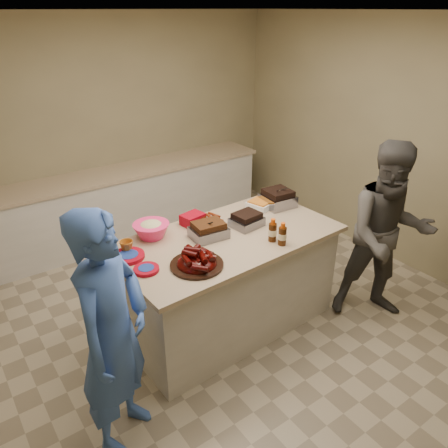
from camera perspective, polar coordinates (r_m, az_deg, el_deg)
room at (r=4.37m, az=1.08°, el=-12.00°), size 4.50×5.00×2.70m
back_counter at (r=5.81m, az=-11.90°, el=2.88°), size 3.60×0.64×0.90m
island at (r=4.31m, az=0.40°, el=-12.71°), size 2.03×1.13×0.94m
rib_platter at (r=3.37m, az=-3.56°, el=-5.49°), size 0.52×0.52×0.17m
pulled_pork_tray at (r=3.77m, az=-2.00°, el=-1.75°), size 0.32×0.26×0.09m
brisket_tray at (r=3.97m, az=2.97°, el=-0.26°), size 0.29×0.25×0.08m
roasting_pan at (r=4.40m, az=6.97°, el=2.39°), size 0.31×0.31×0.12m
coleslaw_bowl at (r=3.83m, az=-9.39°, el=-1.67°), size 0.33×0.33×0.22m
sausage_plate at (r=4.02m, az=-2.45°, el=0.14°), size 0.35×0.35×0.05m
mac_cheese_dish at (r=4.38m, az=5.09°, el=2.33°), size 0.35×0.29×0.08m
bbq_bottle_a at (r=3.69m, az=7.55°, el=-2.67°), size 0.07×0.07×0.20m
bbq_bottle_b at (r=3.74m, az=6.29°, el=-2.19°), size 0.07×0.07×0.21m
mustard_bottle at (r=3.81m, az=-3.03°, el=-1.46°), size 0.05×0.05×0.13m
sauce_bowl at (r=3.88m, az=-1.57°, el=-0.90°), size 0.15×0.05×0.15m
plate_stack_large at (r=3.55m, az=-12.37°, el=-4.33°), size 0.27×0.27×0.03m
plate_stack_small at (r=3.36m, az=-10.09°, el=-6.05°), size 0.20×0.20×0.03m
plastic_cup at (r=3.63m, az=-12.52°, el=-3.62°), size 0.12×0.11×0.11m
basket_stack at (r=4.01m, az=-4.10°, el=-0.02°), size 0.22×0.18×0.10m
guest_blue at (r=3.53m, az=-12.55°, el=-24.89°), size 1.60×1.76×0.42m
guest_gray at (r=4.69m, az=18.90°, el=-10.66°), size 1.70×1.89×0.65m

